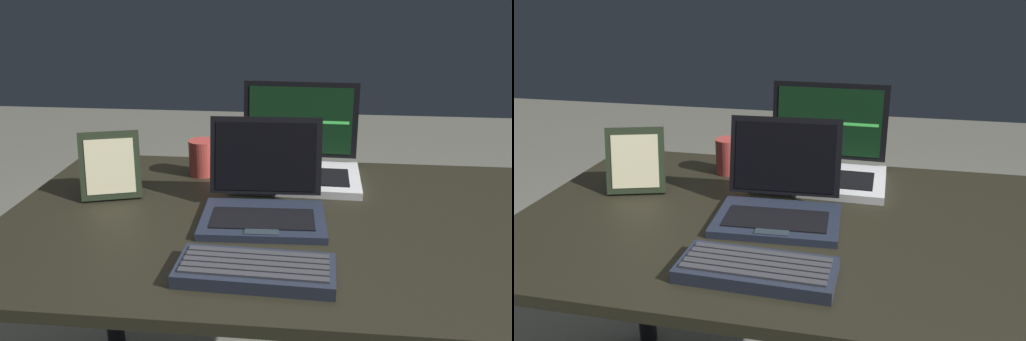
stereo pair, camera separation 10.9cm
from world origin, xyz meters
TOP-DOWN VIEW (x-y plane):
  - desk at (0.00, 0.00)m, footprint 1.33×0.82m
  - laptop_front at (-0.05, -0.00)m, footprint 0.29×0.25m
  - laptop_rear at (0.03, 0.27)m, footprint 0.35×0.28m
  - external_keyboard at (-0.04, -0.26)m, footprint 0.30×0.13m
  - photo_frame at (-0.44, 0.07)m, footprint 0.16×0.10m
  - coffee_mug at (-0.24, 0.26)m, footprint 0.11×0.08m

SIDE VIEW (x-z plane):
  - desk at x=0.00m, z-range 0.25..0.96m
  - external_keyboard at x=-0.04m, z-range 0.72..0.75m
  - laptop_front at x=-0.05m, z-range 0.65..0.87m
  - laptop_rear at x=0.03m, z-range 0.64..0.89m
  - coffee_mug at x=-0.24m, z-range 0.72..0.82m
  - photo_frame at x=-0.44m, z-range 0.72..0.89m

